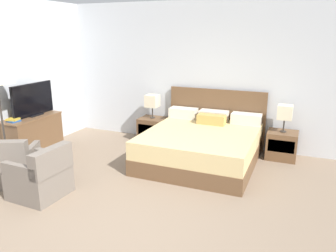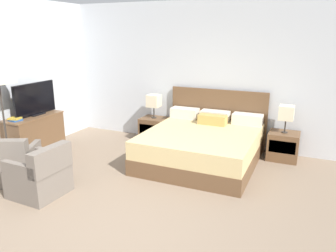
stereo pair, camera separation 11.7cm
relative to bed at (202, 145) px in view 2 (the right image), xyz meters
name	(u,v)px [view 2 (the right image)]	position (x,y,z in m)	size (l,w,h in m)	color
ground_plane	(115,222)	(-0.34, -2.35, -0.32)	(10.12, 10.12, 0.00)	#84705B
wall_back	(204,75)	(-0.34, 1.05, 1.12)	(7.16, 0.06, 2.89)	silver
wall_left	(15,79)	(-3.36, -0.96, 1.12)	(0.06, 5.17, 2.89)	silver
bed	(202,145)	(0.00, 0.00, 0.00)	(1.97, 2.09, 1.18)	brown
nightstand_left	(154,129)	(-1.33, 0.72, -0.07)	(0.54, 0.48, 0.51)	brown
nightstand_right	(283,146)	(1.33, 0.72, -0.07)	(0.54, 0.48, 0.51)	brown
table_lamp_left	(154,101)	(-1.33, 0.72, 0.56)	(0.26, 0.26, 0.50)	#332D28
table_lamp_right	(286,113)	(1.33, 0.72, 0.56)	(0.26, 0.26, 0.50)	#332D28
dresser	(35,135)	(-3.05, -0.93, 0.07)	(0.50, 1.14, 0.76)	brown
tv	(35,99)	(-3.05, -0.83, 0.73)	(0.18, 0.97, 0.61)	black
book_red_cover	(15,120)	(-3.06, -1.33, 0.45)	(0.20, 0.18, 0.03)	#234C8E
book_blue_cover	(15,118)	(-3.07, -1.33, 0.48)	(0.19, 0.16, 0.03)	gold
armchair_by_window	(13,164)	(-2.44, -1.99, -0.04)	(0.91, 0.92, 0.76)	#70665B
armchair_companion	(41,176)	(-1.71, -2.16, -0.04)	(0.71, 0.70, 0.76)	#70665B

